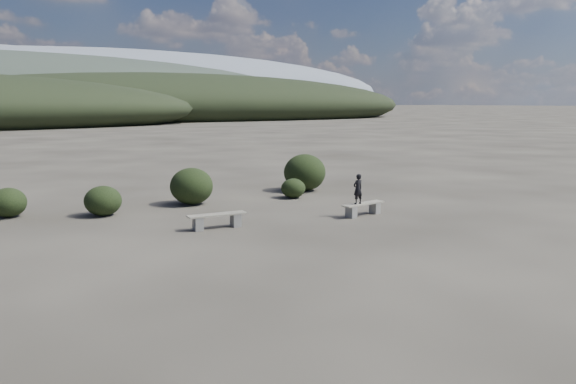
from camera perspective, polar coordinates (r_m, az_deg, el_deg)
ground at (r=14.57m, az=8.20°, el=-6.05°), size 1200.00×1200.00×0.00m
bench_left at (r=17.14m, az=-7.21°, el=-2.79°), size 1.83×0.50×0.45m
bench_right at (r=19.11m, az=7.65°, el=-1.61°), size 1.75×0.60×0.43m
seated_person at (r=18.79m, az=7.12°, el=0.30°), size 0.38×0.27×1.01m
shrub_a at (r=19.89m, az=-18.28°, el=-0.85°), size 1.24×1.24×1.01m
shrub_b at (r=21.28m, az=-9.77°, el=0.59°), size 1.60×1.60×1.37m
shrub_c at (r=22.41m, az=0.53°, el=0.38°), size 0.98×0.98×0.78m
shrub_d at (r=24.24m, az=1.71°, el=2.00°), size 1.81×1.81×1.59m
shrub_f at (r=20.83m, az=-26.55°, el=-0.96°), size 1.17×1.17×0.99m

